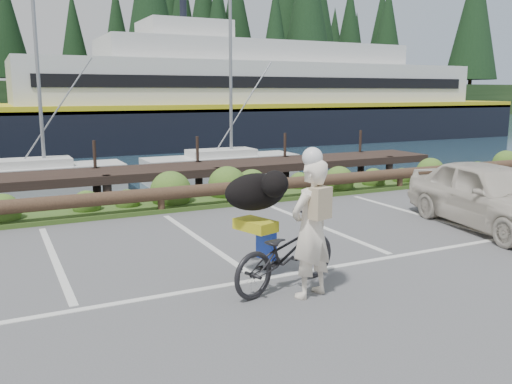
% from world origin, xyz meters
% --- Properties ---
extents(ground, '(72.00, 72.00, 0.00)m').
position_xyz_m(ground, '(0.00, 0.00, 0.00)').
color(ground, '#505053').
extents(harbor_backdrop, '(170.00, 160.00, 30.00)m').
position_xyz_m(harbor_backdrop, '(0.39, 78.47, -0.00)').
color(harbor_backdrop, '#192F3D').
rests_on(harbor_backdrop, ground).
extents(vegetation_strip, '(34.00, 1.60, 0.10)m').
position_xyz_m(vegetation_strip, '(0.00, 5.30, 0.05)').
color(vegetation_strip, '#3D5B21').
rests_on(vegetation_strip, ground).
extents(log_rail, '(32.00, 0.30, 0.60)m').
position_xyz_m(log_rail, '(0.00, 4.60, 0.00)').
color(log_rail, '#443021').
rests_on(log_rail, ground).
extents(bicycle, '(2.07, 1.23, 1.03)m').
position_xyz_m(bicycle, '(0.22, -0.84, 0.51)').
color(bicycle, black).
rests_on(bicycle, ground).
extents(cyclist, '(0.79, 0.64, 1.88)m').
position_xyz_m(cyclist, '(0.35, -1.27, 0.94)').
color(cyclist, white).
rests_on(cyclist, ground).
extents(dog, '(0.73, 1.05, 0.55)m').
position_xyz_m(dog, '(0.03, -0.24, 1.30)').
color(dog, black).
rests_on(dog, bicycle).
extents(parked_car, '(2.27, 4.25, 1.37)m').
position_xyz_m(parked_car, '(5.62, 0.32, 0.69)').
color(parked_car, beige).
rests_on(parked_car, ground).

